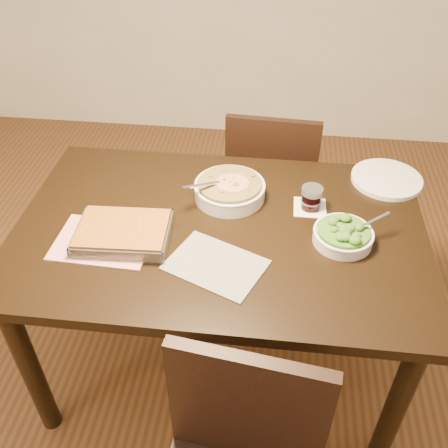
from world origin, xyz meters
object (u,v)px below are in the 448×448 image
object	(u,v)px
wine_tumbler	(311,197)
dinner_plate	(386,179)
table	(220,247)
chair_far	(271,180)
stew_bowl	(230,189)
baking_dish	(123,233)
broccoli_bowl	(343,235)

from	to	relation	value
wine_tumbler	dinner_plate	xyz separation A→B (m)	(0.29, 0.20, -0.04)
table	chair_far	distance (m)	0.72
stew_bowl	baking_dish	bearing A→B (deg)	-139.60
stew_bowl	broccoli_bowl	distance (m)	0.44
chair_far	wine_tumbler	bearing A→B (deg)	108.48
broccoli_bowl	wine_tumbler	xyz separation A→B (m)	(-0.10, 0.17, 0.02)
baking_dish	dinner_plate	bearing A→B (deg)	23.29
broccoli_bowl	chair_far	xyz separation A→B (m)	(-0.25, 0.71, -0.30)
baking_dish	chair_far	distance (m)	0.96
dinner_plate	broccoli_bowl	bearing A→B (deg)	-117.16
table	stew_bowl	world-z (taller)	stew_bowl
table	broccoli_bowl	world-z (taller)	broccoli_bowl
stew_bowl	baking_dish	world-z (taller)	stew_bowl
table	dinner_plate	world-z (taller)	dinner_plate
table	stew_bowl	distance (m)	0.22
broccoli_bowl	dinner_plate	distance (m)	0.42
dinner_plate	wine_tumbler	bearing A→B (deg)	-145.34
table	chair_far	bearing A→B (deg)	76.70
broccoli_bowl	wine_tumbler	world-z (taller)	wine_tumbler
stew_bowl	wine_tumbler	distance (m)	0.29
broccoli_bowl	baking_dish	bearing A→B (deg)	-174.06
table	wine_tumbler	world-z (taller)	wine_tumbler
table	chair_far	world-z (taller)	chair_far
stew_bowl	chair_far	bearing A→B (deg)	73.92
baking_dish	wine_tumbler	xyz separation A→B (m)	(0.61, 0.24, 0.02)
broccoli_bowl	chair_far	bearing A→B (deg)	109.31
baking_dish	table	bearing A→B (deg)	15.24
stew_bowl	chair_far	distance (m)	0.61
broccoli_bowl	wine_tumbler	size ratio (longest dim) A/B	2.52
table	stew_bowl	size ratio (longest dim) A/B	5.38
baking_dish	dinner_plate	xyz separation A→B (m)	(0.91, 0.45, -0.02)
broccoli_bowl	table	bearing A→B (deg)	176.42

